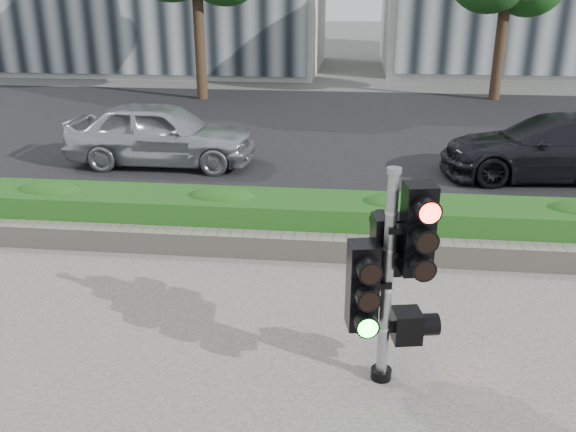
# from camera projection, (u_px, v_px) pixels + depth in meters

# --- Properties ---
(ground) EXTENTS (120.00, 120.00, 0.00)m
(ground) POSITION_uv_depth(u_px,v_px,m) (278.00, 327.00, 7.18)
(ground) COLOR #51514C
(ground) RESTS_ON ground
(road) EXTENTS (60.00, 13.00, 0.02)m
(road) POSITION_uv_depth(u_px,v_px,m) (325.00, 132.00, 16.45)
(road) COLOR black
(road) RESTS_ON ground
(curb) EXTENTS (60.00, 0.25, 0.12)m
(curb) POSITION_uv_depth(u_px,v_px,m) (302.00, 223.00, 10.08)
(curb) COLOR gray
(curb) RESTS_ON ground
(stone_wall) EXTENTS (12.00, 0.32, 0.34)m
(stone_wall) POSITION_uv_depth(u_px,v_px,m) (294.00, 246.00, 8.87)
(stone_wall) COLOR gray
(stone_wall) RESTS_ON sidewalk
(hedge) EXTENTS (12.00, 1.00, 0.68)m
(hedge) POSITION_uv_depth(u_px,v_px,m) (299.00, 219.00, 9.41)
(hedge) COLOR #358528
(hedge) RESTS_ON sidewalk
(traffic_signal) EXTENTS (0.80, 0.65, 2.23)m
(traffic_signal) POSITION_uv_depth(u_px,v_px,m) (390.00, 267.00, 5.79)
(traffic_signal) COLOR black
(traffic_signal) RESTS_ON sidewalk
(car_silver) EXTENTS (4.08, 1.65, 1.39)m
(car_silver) POSITION_uv_depth(u_px,v_px,m) (162.00, 134.00, 13.25)
(car_silver) COLOR #B5B7BD
(car_silver) RESTS_ON road
(car_dark) EXTENTS (4.59, 2.13, 1.30)m
(car_dark) POSITION_uv_depth(u_px,v_px,m) (554.00, 147.00, 12.36)
(car_dark) COLOR black
(car_dark) RESTS_ON road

